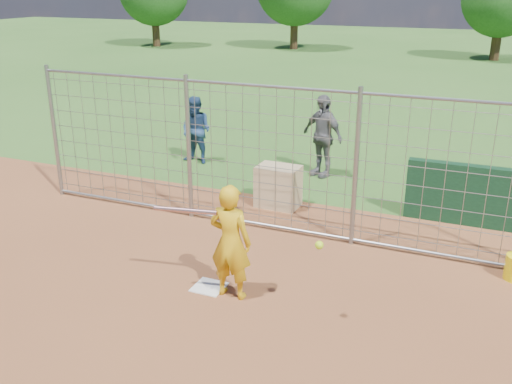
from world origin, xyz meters
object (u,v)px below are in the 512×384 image
at_px(bystander_a, 196,130).
at_px(bystander_b, 322,136).
at_px(equipment_bin, 278,186).
at_px(batter, 230,242).

distance_m(bystander_a, bystander_b, 3.01).
bearing_deg(bystander_a, equipment_bin, -27.37).
relative_size(bystander_a, bystander_b, 0.87).
bearing_deg(bystander_b, bystander_a, -150.14).
relative_size(bystander_a, equipment_bin, 1.98).
distance_m(batter, bystander_a, 6.25).
distance_m(bystander_a, equipment_bin, 3.38).
bearing_deg(batter, bystander_a, -57.20).
xyz_separation_m(batter, bystander_a, (-3.38, 5.26, -0.02)).
relative_size(bystander_b, equipment_bin, 2.27).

